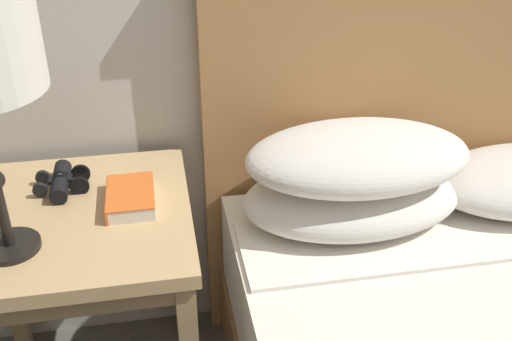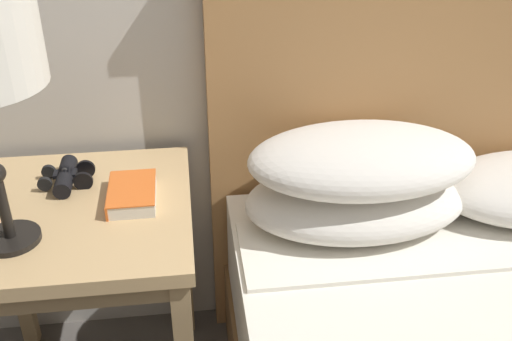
{
  "view_description": "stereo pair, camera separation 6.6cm",
  "coord_description": "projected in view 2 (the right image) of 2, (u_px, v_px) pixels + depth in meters",
  "views": [
    {
      "loc": [
        -0.41,
        -0.55,
        1.46
      ],
      "look_at": [
        -0.19,
        0.66,
        0.77
      ],
      "focal_mm": 42.0,
      "sensor_mm": 36.0,
      "label": 1
    },
    {
      "loc": [
        -0.35,
        -0.56,
        1.46
      ],
      "look_at": [
        -0.19,
        0.66,
        0.77
      ],
      "focal_mm": 42.0,
      "sensor_mm": 36.0,
      "label": 2
    }
  ],
  "objects": [
    {
      "name": "nightstand",
      "position": [
        77.0,
        237.0,
        1.5
      ],
      "size": [
        0.58,
        0.58,
        0.67
      ],
      "color": "tan",
      "rests_on": "ground_plane"
    },
    {
      "name": "binoculars_pair",
      "position": [
        66.0,
        176.0,
        1.55
      ],
      "size": [
        0.14,
        0.16,
        0.05
      ],
      "color": "black",
      "rests_on": "nightstand"
    },
    {
      "name": "book_on_nightstand",
      "position": [
        131.0,
        194.0,
        1.48
      ],
      "size": [
        0.12,
        0.18,
        0.04
      ],
      "color": "silver",
      "rests_on": "nightstand"
    }
  ]
}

